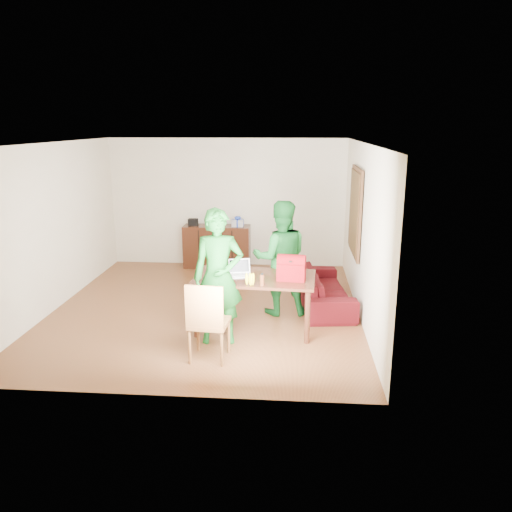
# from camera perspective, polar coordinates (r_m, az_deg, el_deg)

# --- Properties ---
(room) EXTENTS (5.20, 5.70, 2.90)m
(room) POSITION_cam_1_polar(r_m,az_deg,el_deg) (8.15, -5.67, 2.93)
(room) COLOR #4B2412
(room) RESTS_ON ground
(table) EXTENTS (1.81, 1.09, 0.82)m
(table) POSITION_cam_1_polar(r_m,az_deg,el_deg) (7.35, -0.12, -3.14)
(table) COLOR black
(table) RESTS_ON ground
(chair) EXTENTS (0.53, 0.51, 1.07)m
(chair) POSITION_cam_1_polar(r_m,az_deg,el_deg) (6.58, -5.37, -9.17)
(chair) COLOR brown
(chair) RESTS_ON ground
(person_near) EXTENTS (0.74, 0.54, 1.90)m
(person_near) POSITION_cam_1_polar(r_m,az_deg,el_deg) (6.87, -4.33, -2.41)
(person_near) COLOR #125419
(person_near) RESTS_ON ground
(person_far) EXTENTS (0.98, 0.80, 1.84)m
(person_far) POSITION_cam_1_polar(r_m,az_deg,el_deg) (7.93, 2.83, -0.23)
(person_far) COLOR #13561E
(person_far) RESTS_ON ground
(laptop) EXTENTS (0.36, 0.29, 0.23)m
(laptop) POSITION_cam_1_polar(r_m,az_deg,el_deg) (7.32, -1.78, -1.98)
(laptop) COLOR white
(laptop) RESTS_ON table
(bananas) EXTENTS (0.18, 0.11, 0.07)m
(bananas) POSITION_cam_1_polar(r_m,az_deg,el_deg) (6.93, -0.70, -3.07)
(bananas) COLOR yellow
(bananas) RESTS_ON table
(bottle) EXTENTS (0.07, 0.07, 0.17)m
(bottle) POSITION_cam_1_polar(r_m,az_deg,el_deg) (6.89, 0.70, -2.69)
(bottle) COLOR #592914
(bottle) RESTS_ON table
(red_bag) EXTENTS (0.42, 0.28, 0.29)m
(red_bag) POSITION_cam_1_polar(r_m,az_deg,el_deg) (7.14, 4.07, -1.61)
(red_bag) COLOR maroon
(red_bag) RESTS_ON table
(sofa) EXTENTS (0.99, 2.03, 0.57)m
(sofa) POSITION_cam_1_polar(r_m,az_deg,el_deg) (8.54, 7.74, -3.70)
(sofa) COLOR #410908
(sofa) RESTS_ON ground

